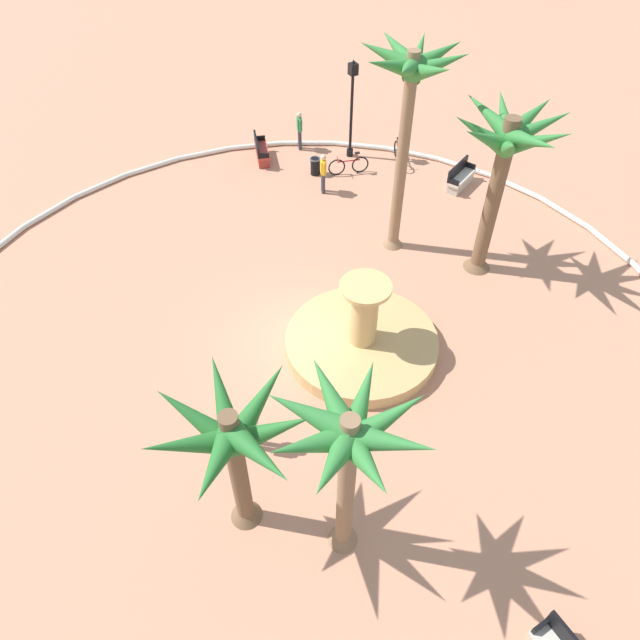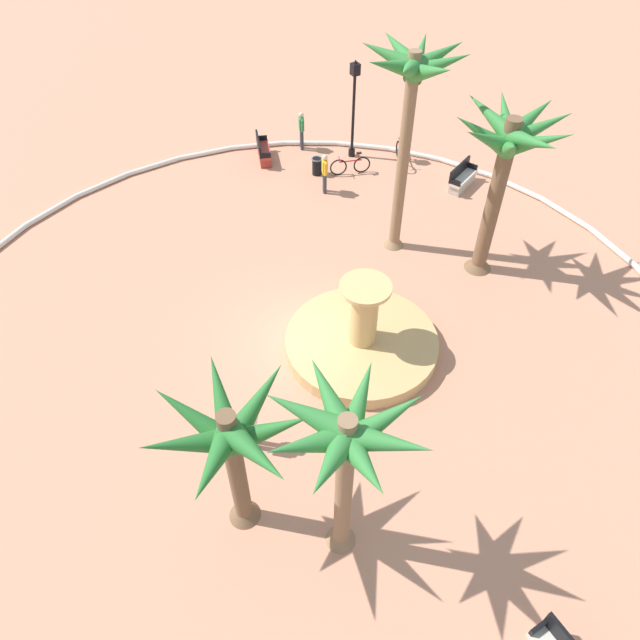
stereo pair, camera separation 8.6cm
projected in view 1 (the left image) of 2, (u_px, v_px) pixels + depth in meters
ground_plane at (303, 341)px, 17.74m from camera, size 80.00×80.00×0.00m
plaza_curb at (303, 339)px, 17.67m from camera, size 23.99×23.99×0.20m
fountain at (362, 340)px, 17.28m from camera, size 4.54×4.54×2.55m
palm_tree_near_fountain at (232, 441)px, 11.49m from camera, size 3.51×3.62×4.31m
palm_tree_by_curb at (506, 153)px, 17.05m from camera, size 3.70×3.80×5.72m
palm_tree_mid_plaza at (348, 445)px, 10.53m from camera, size 3.20×3.24×5.05m
palm_tree_far_side at (410, 91)px, 17.00m from camera, size 3.33×3.31×7.08m
bench_east at (262, 152)px, 24.90m from camera, size 0.96×1.68×1.00m
bench_west at (460, 179)px, 23.43m from camera, size 1.66×1.15×1.00m
lamppost at (352, 102)px, 23.67m from camera, size 0.32×0.32×4.12m
trash_bin at (315, 166)px, 24.07m from camera, size 0.46×0.46×0.73m
bicycle_red_frame at (399, 154)px, 24.71m from camera, size 0.71×1.62×0.94m
bicycle_by_lamppost at (349, 165)px, 24.09m from camera, size 1.67×0.60×0.94m
person_cyclist_helmet at (299, 129)px, 25.12m from camera, size 0.29×0.51×1.69m
person_cyclist_photo at (323, 172)px, 22.75m from camera, size 0.31×0.50×1.65m
person_pedestrian_stroll at (251, 424)px, 14.52m from camera, size 0.50×0.31×1.67m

